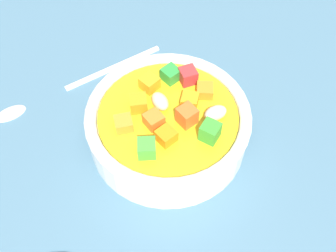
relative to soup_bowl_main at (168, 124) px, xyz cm
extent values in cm
cube|color=#42667A|center=(0.01, -0.02, -3.88)|extent=(140.00, 140.00, 2.00)
cylinder|color=white|center=(0.01, -0.02, -0.80)|extent=(17.82, 17.82, 4.16)
torus|color=white|center=(0.01, -0.02, 1.68)|extent=(18.09, 18.09, 1.33)
cylinder|color=gold|center=(0.01, -0.02, 1.48)|extent=(15.29, 15.29, 0.40)
ellipsoid|color=beige|center=(-1.28, -0.96, 2.37)|extent=(2.98, 2.69, 1.37)
cube|color=#D65B22|center=(0.75, 2.01, 2.71)|extent=(2.53, 2.53, 2.05)
cube|color=orange|center=(-1.59, 2.25, 2.34)|extent=(2.06, 2.06, 1.31)
cube|color=red|center=(-5.00, 1.94, 2.57)|extent=(2.37, 2.37, 1.77)
cube|color=orange|center=(-3.72, -2.32, 2.45)|extent=(2.53, 2.53, 1.54)
cube|color=orange|center=(-3.11, 3.88, 2.32)|extent=(1.81, 1.81, 1.27)
ellipsoid|color=beige|center=(0.51, 5.03, 2.42)|extent=(2.63, 2.98, 1.48)
cube|color=orange|center=(1.26, -1.45, 2.39)|extent=(2.53, 2.53, 1.40)
cube|color=green|center=(4.93, -1.85, 2.56)|extent=(1.98, 1.98, 1.75)
cube|color=orange|center=(-0.74, -3.25, 2.51)|extent=(2.10, 2.10, 1.65)
cube|color=#35912A|center=(2.65, 4.43, 2.71)|extent=(2.41, 2.41, 2.06)
cube|color=green|center=(-5.20, -0.44, 2.44)|extent=(2.54, 2.54, 1.52)
cube|color=orange|center=(3.20, -0.16, 2.39)|extent=(2.54, 2.54, 1.41)
cube|color=orange|center=(1.91, -4.56, 2.34)|extent=(2.24, 2.24, 1.31)
cylinder|color=silver|center=(-10.71, -7.89, -2.47)|extent=(8.69, 11.64, 0.81)
ellipsoid|color=silver|center=(-2.46, -19.37, -2.42)|extent=(3.89, 4.30, 0.93)
camera|label=1|loc=(26.85, 1.58, 37.51)|focal=44.46mm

